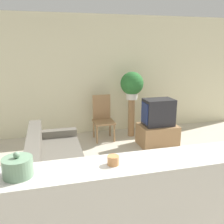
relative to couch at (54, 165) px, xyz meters
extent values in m
cube|color=beige|center=(0.58, 2.13, 1.09)|extent=(9.00, 0.06, 2.70)
cube|color=#605B51|center=(0.04, 0.00, -0.06)|extent=(0.82, 1.82, 0.41)
cube|color=#605B51|center=(-0.27, 0.00, 0.31)|extent=(0.20, 1.82, 0.32)
cube|color=#605B51|center=(0.04, -0.83, 0.00)|extent=(0.82, 0.16, 0.54)
cube|color=#605B51|center=(0.04, 0.83, 0.00)|extent=(0.82, 0.16, 0.54)
cube|color=#9E754C|center=(2.14, 0.92, -0.04)|extent=(0.76, 0.57, 0.44)
cube|color=#232328|center=(2.14, 0.92, 0.45)|extent=(0.59, 0.40, 0.54)
cube|color=navy|center=(1.84, 0.92, 0.45)|extent=(0.02, 0.33, 0.42)
cube|color=#9E754C|center=(1.13, 1.51, 0.14)|extent=(0.44, 0.44, 0.04)
cube|color=#9E754C|center=(1.13, 1.71, 0.43)|extent=(0.40, 0.04, 0.55)
cylinder|color=#9E754C|center=(0.94, 1.32, -0.07)|extent=(0.04, 0.04, 0.38)
cylinder|color=#9E754C|center=(1.32, 1.32, -0.07)|extent=(0.04, 0.04, 0.38)
cylinder|color=#9E754C|center=(0.94, 1.70, -0.07)|extent=(0.04, 0.04, 0.38)
cylinder|color=#9E754C|center=(1.32, 1.70, -0.07)|extent=(0.04, 0.04, 0.38)
cylinder|color=#9E754C|center=(1.79, 1.60, 0.17)|extent=(0.15, 0.15, 0.86)
cylinder|color=white|center=(1.79, 1.60, 0.67)|extent=(0.25, 0.25, 0.14)
sphere|color=#2D7033|center=(1.79, 1.60, 0.95)|extent=(0.51, 0.51, 0.51)
cube|color=beige|center=(0.58, -1.68, 0.24)|extent=(2.36, 0.44, 1.02)
cylinder|color=gray|center=(-0.29, -1.68, 0.83)|extent=(0.23, 0.23, 0.15)
sphere|color=gray|center=(-0.29, -1.68, 0.93)|extent=(0.05, 0.05, 0.05)
cylinder|color=#C6844C|center=(0.48, -1.68, 0.79)|extent=(0.10, 0.10, 0.08)
camera|label=1|loc=(-0.04, -3.57, 1.73)|focal=40.00mm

